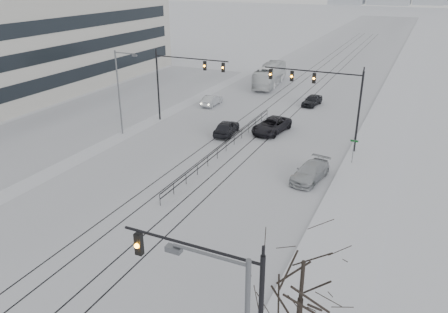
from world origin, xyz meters
TOP-DOWN VIEW (x-y plane):
  - road at (0.00, 60.00)m, footprint 22.00×260.00m
  - sidewalk_east at (13.50, 60.00)m, footprint 5.00×260.00m
  - curb at (11.05, 60.00)m, footprint 0.10×260.00m
  - parking_strip at (-20.00, 35.00)m, footprint 14.00×60.00m
  - tram_rails at (-0.00, 40.00)m, footprint 5.30×180.00m
  - traffic_mast_near at (10.79, 6.00)m, footprint 6.10×0.37m
  - traffic_mast_ne at (8.15, 34.99)m, footprint 9.60×0.37m
  - traffic_mast_nw at (-8.52, 36.00)m, footprint 9.10×0.37m
  - street_light_west at (-12.20, 30.00)m, footprint 2.73×0.25m
  - bare_tree at (13.20, 9.00)m, footprint 4.40×4.40m
  - median_fence at (0.00, 30.00)m, footprint 0.06×24.00m
  - street_sign at (11.80, 32.00)m, footprint 0.70×0.06m
  - sedan_sb_inner at (-2.01, 34.52)m, footprint 2.29×4.76m
  - sedan_sb_outer at (-8.51, 44.01)m, footprint 1.48×4.15m
  - sedan_nb_front at (2.20, 37.22)m, footprint 3.46×6.00m
  - sedan_nb_right at (9.11, 27.18)m, footprint 2.78×5.21m
  - sedan_nb_far at (3.60, 49.56)m, footprint 2.24×4.30m
  - box_truck at (-5.25, 57.84)m, footprint 3.74×11.59m

SIDE VIEW (x-z plane):
  - road at x=0.00m, z-range 0.00..0.02m
  - parking_strip at x=-20.00m, z-range 0.00..0.03m
  - tram_rails at x=0.00m, z-range 0.02..0.03m
  - curb at x=11.05m, z-range 0.00..0.12m
  - sidewalk_east at x=13.50m, z-range 0.00..0.16m
  - median_fence at x=0.00m, z-range 0.03..1.03m
  - sedan_sb_outer at x=-8.51m, z-range 0.00..1.36m
  - sedan_nb_far at x=3.60m, z-range 0.00..1.40m
  - sedan_nb_right at x=9.11m, z-range 0.00..1.44m
  - sedan_sb_inner at x=-2.01m, z-range 0.00..1.57m
  - sedan_nb_front at x=2.20m, z-range 0.00..1.57m
  - box_truck at x=-5.25m, z-range 0.00..3.17m
  - street_sign at x=11.80m, z-range 0.41..2.81m
  - bare_tree at x=13.20m, z-range 1.44..7.54m
  - traffic_mast_near at x=10.79m, z-range 1.06..8.06m
  - street_light_west at x=-12.20m, z-range 0.71..9.71m
  - traffic_mast_nw at x=-8.52m, z-range 1.57..9.57m
  - traffic_mast_ne at x=8.15m, z-range 1.76..9.76m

